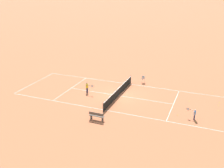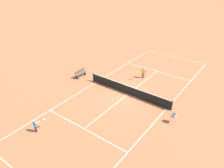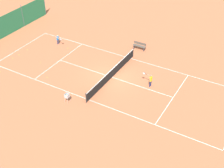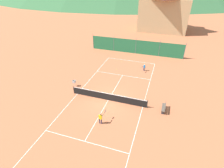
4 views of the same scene
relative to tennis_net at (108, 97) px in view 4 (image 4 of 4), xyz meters
The scene contains 17 objects.
ground_plane 0.50m from the tennis_net, ahead, with size 600.00×600.00×0.00m, color #B7603D.
court_line_markings 0.50m from the tennis_net, ahead, with size 8.25×23.85×0.01m.
tennis_net is the anchor object (origin of this frame).
windscreen_fence_far 15.52m from the tennis_net, 90.00° to the left, with size 17.28×0.08×2.90m.
player_far_service 3.88m from the tennis_net, 81.86° to the right, with size 0.49×1.05×1.31m.
player_far_baseline 9.20m from the tennis_net, 72.59° to the left, with size 0.50×0.93×1.12m.
tennis_ball_far_corner 6.42m from the tennis_net, 120.18° to the left, with size 0.07×0.07×0.07m, color #CCE033.
tennis_ball_mid_court 11.36m from the tennis_net, 115.49° to the left, with size 0.07×0.07×0.07m, color #CCE033.
tennis_ball_by_net_right 9.64m from the tennis_net, 70.09° to the left, with size 0.07×0.07×0.07m, color #CCE033.
tennis_ball_alley_right 10.99m from the tennis_net, 90.56° to the left, with size 0.07×0.07×0.07m, color #CCE033.
tennis_ball_near_corner 11.06m from the tennis_net, 97.51° to the left, with size 0.07×0.07×0.07m, color #CCE033.
tennis_ball_by_net_left 7.63m from the tennis_net, 71.14° to the left, with size 0.07×0.07×0.07m, color #CCE033.
tennis_ball_alley_left 11.32m from the tennis_net, 101.52° to the left, with size 0.07×0.07×0.07m, color #CCE033.
tennis_ball_service_box 8.06m from the tennis_net, 100.07° to the left, with size 0.07×0.07×0.07m, color #CCE033.
ball_hopper 5.51m from the tennis_net, 164.19° to the left, with size 0.36×0.36×0.89m.
courtside_bench 6.35m from the tennis_net, ahead, with size 0.36×1.50×0.84m.
alpine_chalet 35.15m from the tennis_net, 84.59° to the left, with size 13.00×10.00×11.20m.
Camera 4 is at (5.61, -15.62, 12.54)m, focal length 28.00 mm.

